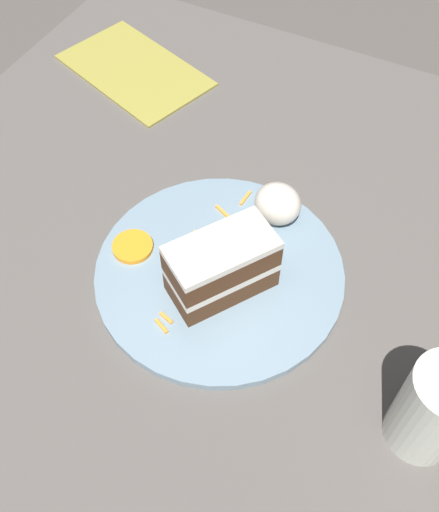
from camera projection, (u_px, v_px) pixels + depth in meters
The scene contains 9 objects.
ground_plane at pixel (232, 306), 0.74m from camera, with size 6.00×6.00×0.00m, color #4C4742.
dining_table at pixel (233, 301), 0.73m from camera, with size 1.04×1.05×0.02m, color #56514C.
plate at pixel (220, 272), 0.73m from camera, with size 0.30×0.30×0.01m, color gray.
cake_slice at pixel (221, 267), 0.68m from camera, with size 0.12×0.14×0.08m.
cream_dollop at pixel (281, 205), 0.75m from camera, with size 0.06×0.05×0.06m, color silver.
orange_garnish at pixel (135, 244), 0.74m from camera, with size 0.05×0.05×0.01m, color orange.
carrot_shreds_scatter at pixel (211, 246), 0.75m from camera, with size 0.07×0.24×0.00m.
drinking_glass at pixel (431, 413), 0.58m from camera, with size 0.07×0.07×0.12m.
menu_card at pixel (135, 70), 0.97m from camera, with size 0.14×0.24×0.00m, color #9E933D.
Camera 1 is at (0.16, -0.35, 0.63)m, focal length 42.00 mm.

